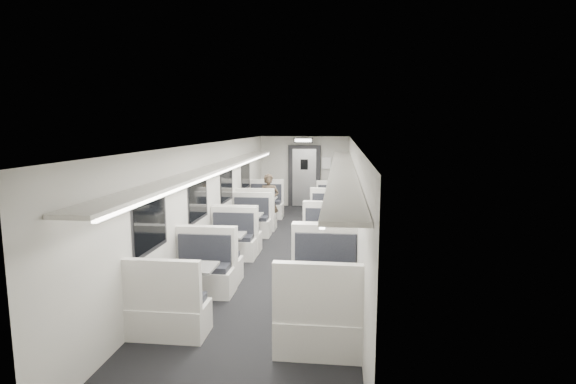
% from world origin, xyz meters
% --- Properties ---
extents(room, '(3.24, 12.24, 2.64)m').
position_xyz_m(room, '(0.00, 0.00, 1.20)').
color(room, black).
rests_on(room, ground).
extents(booth_left_a, '(1.05, 2.13, 1.14)m').
position_xyz_m(booth_left_a, '(-1.00, 3.11, 0.38)').
color(booth_left_a, silver).
rests_on(booth_left_a, room).
extents(booth_left_b, '(0.99, 2.01, 1.08)m').
position_xyz_m(booth_left_b, '(-1.00, 0.89, 0.36)').
color(booth_left_b, silver).
rests_on(booth_left_b, room).
extents(booth_left_c, '(0.98, 1.98, 1.06)m').
position_xyz_m(booth_left_c, '(-1.00, -1.04, 0.35)').
color(booth_left_c, silver).
rests_on(booth_left_c, room).
extents(booth_left_d, '(1.00, 2.04, 1.09)m').
position_xyz_m(booth_left_d, '(-1.00, -3.09, 0.36)').
color(booth_left_d, silver).
rests_on(booth_left_d, room).
extents(booth_right_a, '(1.01, 2.04, 1.09)m').
position_xyz_m(booth_right_a, '(1.00, 3.42, 0.36)').
color(booth_right_a, silver).
rests_on(booth_right_a, room).
extents(booth_right_b, '(1.08, 2.20, 1.18)m').
position_xyz_m(booth_right_b, '(1.00, 1.13, 0.39)').
color(booth_right_b, silver).
rests_on(booth_right_b, room).
extents(booth_right_c, '(1.10, 2.23, 1.19)m').
position_xyz_m(booth_right_c, '(1.00, -1.06, 0.40)').
color(booth_right_c, silver).
rests_on(booth_right_c, room).
extents(booth_right_d, '(1.10, 2.23, 1.19)m').
position_xyz_m(booth_right_d, '(1.00, -3.24, 0.40)').
color(booth_right_d, silver).
rests_on(booth_right_d, room).
extents(passenger, '(0.56, 0.38, 1.48)m').
position_xyz_m(passenger, '(-0.67, 2.44, 0.74)').
color(passenger, black).
rests_on(passenger, room).
extents(window_a, '(0.02, 1.18, 0.84)m').
position_xyz_m(window_a, '(-1.49, 3.40, 1.35)').
color(window_a, black).
rests_on(window_a, room).
extents(window_b, '(0.02, 1.18, 0.84)m').
position_xyz_m(window_b, '(-1.49, 1.20, 1.35)').
color(window_b, black).
rests_on(window_b, room).
extents(window_c, '(0.02, 1.18, 0.84)m').
position_xyz_m(window_c, '(-1.49, -1.00, 1.35)').
color(window_c, black).
rests_on(window_c, room).
extents(window_d, '(0.02, 1.18, 0.84)m').
position_xyz_m(window_d, '(-1.49, -3.20, 1.35)').
color(window_d, black).
rests_on(window_d, room).
extents(luggage_rack_left, '(0.46, 10.40, 0.09)m').
position_xyz_m(luggage_rack_left, '(-1.24, -0.30, 1.92)').
color(luggage_rack_left, silver).
rests_on(luggage_rack_left, room).
extents(luggage_rack_right, '(0.46, 10.40, 0.09)m').
position_xyz_m(luggage_rack_right, '(1.24, -0.30, 1.92)').
color(luggage_rack_right, silver).
rests_on(luggage_rack_right, room).
extents(vestibule_door, '(1.10, 0.13, 2.10)m').
position_xyz_m(vestibule_door, '(0.00, 5.93, 1.04)').
color(vestibule_door, black).
rests_on(vestibule_door, room).
extents(exit_sign, '(0.62, 0.12, 0.16)m').
position_xyz_m(exit_sign, '(0.00, 5.44, 2.28)').
color(exit_sign, black).
rests_on(exit_sign, room).
extents(wall_notice, '(0.32, 0.02, 0.40)m').
position_xyz_m(wall_notice, '(0.75, 5.92, 1.50)').
color(wall_notice, white).
rests_on(wall_notice, room).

